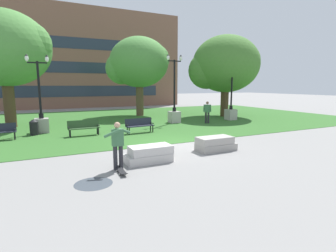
% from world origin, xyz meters
% --- Properties ---
extents(ground_plane, '(140.00, 140.00, 0.00)m').
position_xyz_m(ground_plane, '(0.00, 0.00, 0.00)').
color(ground_plane, gray).
extents(grass_lawn, '(40.00, 20.00, 0.02)m').
position_xyz_m(grass_lawn, '(0.00, 10.00, 0.01)').
color(grass_lawn, '#336628').
rests_on(grass_lawn, ground).
extents(concrete_block_center, '(1.83, 0.90, 0.64)m').
position_xyz_m(concrete_block_center, '(-2.22, -2.38, 0.31)').
color(concrete_block_center, '#BCB7B2').
rests_on(concrete_block_center, ground).
extents(concrete_block_left, '(1.81, 0.90, 0.64)m').
position_xyz_m(concrete_block_left, '(1.20, -2.02, 0.31)').
color(concrete_block_left, '#9E9991').
rests_on(concrete_block_left, ground).
extents(person_skateboarder, '(1.08, 0.62, 1.71)m').
position_xyz_m(person_skateboarder, '(-3.56, -2.75, 0.98)').
color(person_skateboarder, '#28282D').
rests_on(person_skateboarder, ground).
extents(skateboard, '(0.27, 1.03, 0.14)m').
position_xyz_m(skateboard, '(-3.59, -3.19, 0.09)').
color(skateboard, black).
rests_on(skateboard, ground).
extents(puddle, '(1.16, 1.16, 0.01)m').
position_xyz_m(puddle, '(-4.63, -3.80, 0.00)').
color(puddle, '#47515B').
rests_on(puddle, ground).
extents(park_bench_near_left, '(1.82, 0.59, 0.90)m').
position_xyz_m(park_bench_near_left, '(-3.73, 4.31, 0.54)').
color(park_bench_near_left, '#284723').
rests_on(park_bench_near_left, grass_lawn).
extents(park_bench_far_left, '(1.84, 0.68, 0.90)m').
position_xyz_m(park_bench_far_left, '(-0.44, 3.72, 0.54)').
color(park_bench_far_left, '#1E232D').
rests_on(park_bench_far_left, grass_lawn).
extents(lamp_post_left, '(1.32, 0.80, 5.30)m').
position_xyz_m(lamp_post_left, '(3.57, 6.75, 1.09)').
color(lamp_post_left, '#ADA89E').
rests_on(lamp_post_left, grass_lawn).
extents(lamp_post_right, '(1.32, 0.80, 4.81)m').
position_xyz_m(lamp_post_right, '(-5.96, 6.42, 1.00)').
color(lamp_post_right, gray).
rests_on(lamp_post_right, grass_lawn).
extents(lamp_post_center, '(1.32, 0.80, 4.87)m').
position_xyz_m(lamp_post_center, '(8.76, 6.19, 1.01)').
color(lamp_post_center, '#ADA89E').
rests_on(lamp_post_center, grass_lawn).
extents(tree_far_right, '(6.52, 6.21, 7.56)m').
position_xyz_m(tree_far_right, '(9.83, 8.58, 4.86)').
color(tree_far_right, '#4C3823').
rests_on(tree_far_right, grass_lawn).
extents(tree_near_left, '(5.91, 5.63, 7.52)m').
position_xyz_m(tree_near_left, '(2.74, 12.69, 5.07)').
color(tree_near_left, brown).
rests_on(tree_near_left, grass_lawn).
extents(tree_far_left, '(6.35, 6.05, 8.01)m').
position_xyz_m(tree_far_left, '(-8.00, 9.82, 5.38)').
color(tree_far_left, '#4C3823').
rests_on(tree_far_left, grass_lawn).
extents(trash_bin, '(0.49, 0.49, 0.96)m').
position_xyz_m(trash_bin, '(-6.39, 5.74, 0.50)').
color(trash_bin, black).
rests_on(trash_bin, grass_lawn).
extents(person_bystander_near_lawn, '(0.53, 0.49, 1.71)m').
position_xyz_m(person_bystander_near_lawn, '(5.74, 5.32, 0.98)').
color(person_bystander_near_lawn, '#28282D').
rests_on(person_bystander_near_lawn, grass_lawn).
extents(building_facade_distant, '(28.80, 1.03, 12.98)m').
position_xyz_m(building_facade_distant, '(-1.42, 24.50, 6.48)').
color(building_facade_distant, brown).
rests_on(building_facade_distant, ground).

